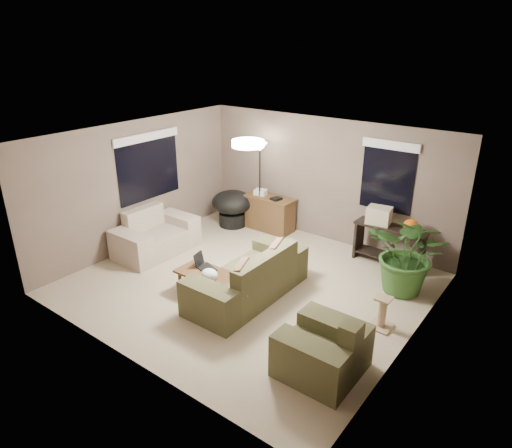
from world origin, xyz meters
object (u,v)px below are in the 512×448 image
Objects in this scene: armchair at (323,351)px; desk at (270,213)px; houseplant at (409,263)px; main_sofa at (250,281)px; cat_scratching_post at (382,315)px; console_table at (389,242)px; coffee_table at (207,276)px; floor_lamp at (260,158)px; papasan_chair at (232,206)px; loveseat at (155,237)px.

armchair is 0.91× the size of desk.
main_sofa is at bearing -139.54° from houseplant.
main_sofa is 2.11m from cat_scratching_post.
console_table is (1.33, 2.48, 0.14)m from main_sofa.
coffee_table is at bearing -74.53° from desk.
coffee_table is at bearing -123.65° from console_table.
console_table is 2.12m from cat_scratching_post.
main_sofa is at bearing -56.46° from floor_lamp.
armchair is 1.36m from cat_scratching_post.
coffee_table is 0.77× the size of console_table.
main_sofa is at bearing -44.94° from papasan_chair.
main_sofa is 1.15× the size of floor_lamp.
armchair reaches higher than cat_scratching_post.
loveseat is at bearing -113.52° from floor_lamp.
floor_lamp reaches higher than coffee_table.
floor_lamp reaches higher than armchair.
armchair is 5.01m from papasan_chair.
loveseat is 4.48m from armchair.
loveseat is at bearing -149.63° from console_table.
cat_scratching_post is (3.42, -1.97, -0.16)m from desk.
coffee_table is (1.94, -0.61, 0.06)m from loveseat.
coffee_table is 3.01m from papasan_chair.
desk is at bearing 20.61° from papasan_chair.
cat_scratching_post is at bearing 3.37° from loveseat.
houseplant is (4.49, 1.46, 0.25)m from loveseat.
loveseat is 0.84× the size of floor_lamp.
armchair is at bearing -46.04° from desk.
console_table reaches higher than coffee_table.
floor_lamp is at bearing 66.48° from loveseat.
main_sofa is 3.14m from floor_lamp.
cat_scratching_post is (4.22, -1.67, -0.25)m from papasan_chair.
main_sofa is 2.20× the size of coffee_table.
coffee_table is at bearing -161.52° from cat_scratching_post.
houseplant reaches higher than console_table.
main_sofa reaches higher than console_table.
loveseat is 4.58m from cat_scratching_post.
armchair is 4.60m from desk.
coffee_table is (-2.41, 0.46, 0.06)m from armchair.
loveseat reaches higher than cat_scratching_post.
armchair is 4.87m from floor_lamp.
papasan_chair reaches higher than desk.
floor_lamp is at bearing 123.54° from main_sofa.
armchair is 3.37m from console_table.
main_sofa is 3.07m from papasan_chair.
main_sofa is at bearing 33.92° from coffee_table.
houseplant reaches higher than cat_scratching_post.
loveseat is 1.45× the size of desk.
loveseat reaches higher than coffee_table.
floor_lamp is 3.82× the size of cat_scratching_post.
desk is at bearing 149.96° from cat_scratching_post.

